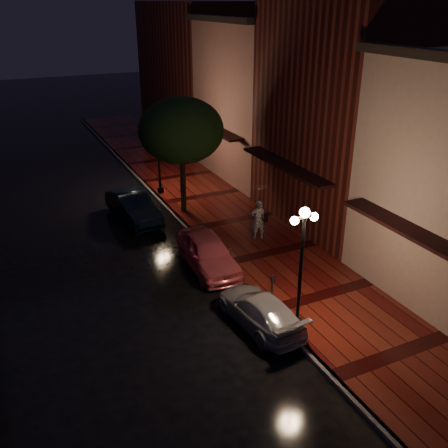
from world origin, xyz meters
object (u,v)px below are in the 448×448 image
pink_car (208,253)px  parking_meter (272,289)px  streetlamp_near (301,262)px  streetlamp_far (158,150)px  street_tree (181,132)px  woman_with_umbrella (259,204)px  silver_car (260,310)px  navy_car (133,207)px

pink_car → parking_meter: 3.91m
streetlamp_near → streetlamp_far: bearing=90.0°
parking_meter → streetlamp_near: bearing=-89.6°
street_tree → woman_with_umbrella: street_tree is taller
street_tree → pink_car: bearing=-101.7°
pink_car → streetlamp_far: bearing=86.5°
parking_meter → streetlamp_far: bearing=81.0°
streetlamp_near → streetlamp_far: (0.00, 14.00, 0.00)m
streetlamp_far → street_tree: 3.44m
street_tree → parking_meter: size_ratio=4.43×
streetlamp_near → woman_with_umbrella: 6.80m
woman_with_umbrella → parking_meter: (-2.28, -5.09, -0.93)m
silver_car → parking_meter: size_ratio=2.96×
pink_car → navy_car: (-1.38, 6.09, -0.00)m
street_tree → parking_meter: (-0.46, -9.66, -3.30)m
street_tree → silver_car: size_ratio=1.49×
streetlamp_near → streetlamp_far: same height
navy_car → woman_with_umbrella: bearing=-53.6°
streetlamp_far → navy_car: bearing=-130.3°
streetlamp_near → silver_car: bearing=138.3°
streetlamp_far → parking_meter: 12.77m
streetlamp_far → woman_with_umbrella: 7.88m
navy_car → parking_meter: parking_meter is taller
pink_car → streetlamp_near: bearing=-77.0°
streetlamp_near → streetlamp_far: size_ratio=1.00×
pink_car → parking_meter: parking_meter is taller
pink_car → woman_with_umbrella: bearing=25.2°
street_tree → navy_car: (-2.59, 0.27, -3.54)m
silver_car → woman_with_umbrella: bearing=-123.4°
silver_car → navy_car: bearing=-87.4°
pink_car → parking_meter: size_ratio=3.18×
streetlamp_far → parking_meter: (-0.20, -12.66, -1.66)m
streetlamp_near → woman_with_umbrella: streetlamp_near is taller
navy_car → silver_car: size_ratio=1.10×
silver_car → street_tree: bearing=-101.8°
woman_with_umbrella → parking_meter: 5.66m
streetlamp_far → parking_meter: bearing=-90.9°
streetlamp_near → pink_car: (-0.95, 5.17, -1.89)m
streetlamp_far → silver_car: 13.34m
navy_car → parking_meter: bearing=-83.9°
street_tree → pink_car: 6.92m
streetlamp_near → woman_with_umbrella: bearing=72.1°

